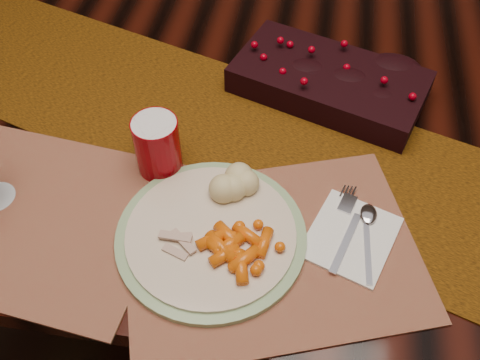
% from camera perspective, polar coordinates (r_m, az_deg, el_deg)
% --- Properties ---
extents(floor, '(5.00, 5.00, 0.00)m').
position_cam_1_polar(floor, '(1.63, 1.97, -11.36)').
color(floor, black).
rests_on(floor, ground).
extents(dining_table, '(1.80, 1.00, 0.75)m').
position_cam_1_polar(dining_table, '(1.32, 2.40, -3.67)').
color(dining_table, black).
rests_on(dining_table, floor).
extents(table_runner, '(1.65, 0.82, 0.00)m').
position_cam_1_polar(table_runner, '(0.96, 0.08, 4.70)').
color(table_runner, black).
rests_on(table_runner, dining_table).
extents(centerpiece, '(0.39, 0.28, 0.07)m').
position_cam_1_polar(centerpiece, '(1.04, 9.50, 10.69)').
color(centerpiece, black).
rests_on(centerpiece, table_runner).
extents(placemat_main, '(0.52, 0.45, 0.00)m').
position_cam_1_polar(placemat_main, '(0.81, 3.37, -7.54)').
color(placemat_main, '#8C6749').
rests_on(placemat_main, dining_table).
extents(placemat_second, '(0.48, 0.37, 0.00)m').
position_cam_1_polar(placemat_second, '(0.92, -21.99, -3.27)').
color(placemat_second, brown).
rests_on(placemat_second, dining_table).
extents(dinner_plate, '(0.32, 0.32, 0.02)m').
position_cam_1_polar(dinner_plate, '(0.82, -3.11, -5.89)').
color(dinner_plate, beige).
rests_on(dinner_plate, placemat_main).
extents(baby_carrots, '(0.11, 0.10, 0.02)m').
position_cam_1_polar(baby_carrots, '(0.79, -0.26, -6.95)').
color(baby_carrots, '#E15A09').
rests_on(baby_carrots, dinner_plate).
extents(mashed_potatoes, '(0.09, 0.08, 0.05)m').
position_cam_1_polar(mashed_potatoes, '(0.84, -1.02, 0.20)').
color(mashed_potatoes, '#EBD988').
rests_on(mashed_potatoes, dinner_plate).
extents(turkey_shreds, '(0.07, 0.06, 0.02)m').
position_cam_1_polar(turkey_shreds, '(0.80, -6.36, -6.65)').
color(turkey_shreds, beige).
rests_on(turkey_shreds, dinner_plate).
extents(napkin, '(0.16, 0.17, 0.00)m').
position_cam_1_polar(napkin, '(0.84, 11.74, -5.95)').
color(napkin, white).
rests_on(napkin, placemat_main).
extents(fork, '(0.07, 0.15, 0.00)m').
position_cam_1_polar(fork, '(0.84, 11.25, -5.48)').
color(fork, silver).
rests_on(fork, napkin).
extents(spoon, '(0.03, 0.13, 0.00)m').
position_cam_1_polar(spoon, '(0.83, 13.49, -6.30)').
color(spoon, silver).
rests_on(spoon, napkin).
extents(red_cup, '(0.08, 0.08, 0.10)m').
position_cam_1_polar(red_cup, '(0.88, -8.79, 3.64)').
color(red_cup, '#8B0008').
rests_on(red_cup, placemat_main).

